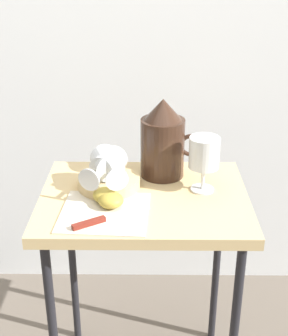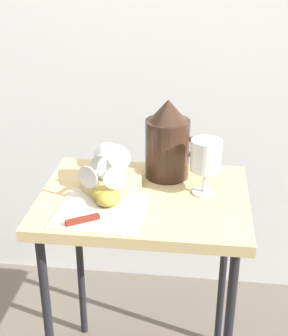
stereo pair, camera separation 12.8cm
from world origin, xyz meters
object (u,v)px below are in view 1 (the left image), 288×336
at_px(wine_glass_tipped_near, 108,164).
at_px(apple_half_right, 105,195).
at_px(basket_tray, 109,182).
at_px(pitcher, 163,145).
at_px(knife, 100,220).
at_px(table, 144,218).
at_px(wine_glass_tipped_far, 108,164).
at_px(apple_half_left, 111,200).
at_px(wine_glass_upright, 204,155).

xyz_separation_m(wine_glass_tipped_near, apple_half_right, (-0.00, -0.08, -0.05)).
bearing_deg(basket_tray, pitcher, 29.03).
bearing_deg(knife, table, 54.29).
height_order(pitcher, wine_glass_tipped_far, pitcher).
xyz_separation_m(basket_tray, apple_half_left, (0.01, -0.11, 0.00)).
bearing_deg(wine_glass_upright, wine_glass_tipped_near, 177.57).
relative_size(wine_glass_tipped_near, wine_glass_tipped_far, 1.02).
distance_m(apple_half_left, knife, 0.08).
relative_size(wine_glass_upright, wine_glass_tipped_far, 0.94).
distance_m(basket_tray, apple_half_right, 0.08).
height_order(pitcher, knife, pitcher).
distance_m(pitcher, wine_glass_tipped_near, 0.17).
height_order(table, basket_tray, basket_tray).
relative_size(wine_glass_upright, knife, 0.83).
relative_size(wine_glass_tipped_near, knife, 0.91).
bearing_deg(wine_glass_tipped_near, knife, -91.70).
distance_m(table, apple_half_right, 0.14).
xyz_separation_m(wine_glass_upright, apple_half_left, (-0.24, -0.10, -0.08)).
distance_m(pitcher, apple_half_right, 0.24).
height_order(pitcher, wine_glass_upright, pitcher).
distance_m(basket_tray, wine_glass_tipped_far, 0.06).
bearing_deg(table, apple_half_left, -140.19).
bearing_deg(wine_glass_tipped_near, table, -23.09).
distance_m(table, basket_tray, 0.14).
height_order(wine_glass_tipped_far, knife, wine_glass_tipped_far).
distance_m(wine_glass_tipped_near, knife, 0.20).
height_order(wine_glass_upright, apple_half_right, wine_glass_upright).
xyz_separation_m(wine_glass_tipped_near, knife, (-0.01, -0.19, -0.06)).
relative_size(apple_half_right, knife, 0.35).
xyz_separation_m(basket_tray, pitcher, (0.15, 0.08, 0.07)).
height_order(basket_tray, wine_glass_tipped_far, wine_glass_tipped_far).
bearing_deg(table, pitcher, 67.52).
xyz_separation_m(pitcher, wine_glass_upright, (0.11, -0.09, 0.01)).
distance_m(table, knife, 0.20).
bearing_deg(knife, basket_tray, 88.04).
height_order(basket_tray, pitcher, pitcher).
xyz_separation_m(wine_glass_tipped_far, apple_half_right, (-0.00, -0.08, -0.05)).
distance_m(wine_glass_upright, knife, 0.33).
relative_size(pitcher, wine_glass_tipped_far, 1.40).
xyz_separation_m(basket_tray, wine_glass_tipped_near, (-0.00, -0.00, 0.05)).
xyz_separation_m(table, basket_tray, (-0.10, 0.04, 0.09)).
distance_m(pitcher, knife, 0.32).
distance_m(pitcher, wine_glass_tipped_far, 0.17).
distance_m(wine_glass_tipped_far, apple_half_right, 0.10).
relative_size(apple_half_left, apple_half_right, 1.00).
height_order(basket_tray, knife, basket_tray).
bearing_deg(wine_glass_tipped_far, wine_glass_upright, -1.70).
height_order(wine_glass_upright, apple_half_left, wine_glass_upright).
height_order(basket_tray, apple_half_right, apple_half_right).
bearing_deg(wine_glass_tipped_far, apple_half_left, -82.18).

